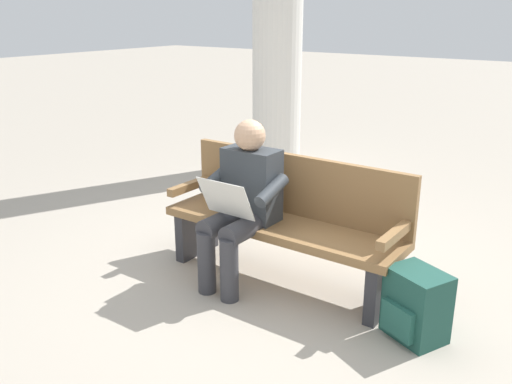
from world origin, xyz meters
TOP-DOWN VIEW (x-y plane):
  - ground_plane at (0.00, 0.00)m, footprint 40.00×40.00m
  - bench_near at (0.00, -0.07)m, footprint 1.80×0.48m
  - person_seated at (0.22, 0.16)m, footprint 0.57×0.57m
  - backpack at (-1.07, 0.15)m, footprint 0.42×0.39m
  - support_pillar at (1.74, -2.57)m, footprint 0.59×0.59m

SIDE VIEW (x-z plane):
  - ground_plane at x=0.00m, z-range 0.00..0.00m
  - backpack at x=-1.07m, z-range 0.00..0.43m
  - bench_near at x=0.00m, z-range 0.01..0.91m
  - person_seated at x=0.22m, z-range 0.04..1.22m
  - support_pillar at x=1.74m, z-range 0.00..3.93m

